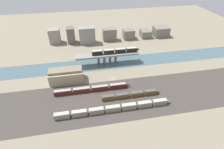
% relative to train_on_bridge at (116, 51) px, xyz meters
% --- Properties ---
extents(ground_plane, '(400.00, 400.00, 0.00)m').
position_rel_train_on_bridge_xyz_m(ground_plane, '(-8.06, -23.68, -11.92)').
color(ground_plane, gray).
extents(railbed_yard, '(280.00, 42.00, 0.01)m').
position_rel_train_on_bridge_xyz_m(railbed_yard, '(-8.06, -47.68, -11.92)').
color(railbed_yard, '#423D38').
rests_on(railbed_yard, ground).
extents(river_water, '(320.00, 20.78, 0.01)m').
position_rel_train_on_bridge_xyz_m(river_water, '(-8.06, 0.00, -11.92)').
color(river_water, '#47606B').
rests_on(river_water, ground).
extents(bridge, '(56.13, 9.04, 9.98)m').
position_rel_train_on_bridge_xyz_m(bridge, '(-8.06, 0.00, -3.65)').
color(bridge, gray).
rests_on(bridge, ground).
extents(train_on_bridge, '(43.41, 3.18, 3.97)m').
position_rel_train_on_bridge_xyz_m(train_on_bridge, '(0.00, 0.00, 0.00)').
color(train_on_bridge, black).
rests_on(train_on_bridge, bridge).
extents(train_yard_near, '(76.68, 3.00, 3.92)m').
position_rel_train_on_bridge_xyz_m(train_yard_near, '(-12.79, -58.30, -10.00)').
color(train_yard_near, gray).
rests_on(train_yard_near, ground).
extents(train_yard_mid, '(43.05, 3.10, 3.48)m').
position_rel_train_on_bridge_xyz_m(train_yard_mid, '(1.47, -47.27, -10.23)').
color(train_yard_mid, brown).
rests_on(train_yard_mid, ground).
extents(train_yard_far, '(56.99, 2.66, 3.88)m').
position_rel_train_on_bridge_xyz_m(train_yard_far, '(-24.83, -36.29, -10.02)').
color(train_yard_far, '#5B1E19').
rests_on(train_yard_far, ground).
extents(warehouse_building, '(25.67, 12.17, 10.68)m').
position_rel_train_on_bridge_xyz_m(warehouse_building, '(-43.92, -19.61, -6.85)').
color(warehouse_building, tan).
rests_on(warehouse_building, ground).
extents(city_block_far_left, '(11.50, 10.54, 15.83)m').
position_rel_train_on_bridge_xyz_m(city_block_far_left, '(-57.76, 54.34, -4.01)').
color(city_block_far_left, gray).
rests_on(city_block_far_left, ground).
extents(city_block_left, '(8.11, 10.47, 17.28)m').
position_rel_train_on_bridge_xyz_m(city_block_left, '(-39.98, 51.41, -3.28)').
color(city_block_left, '#605B56').
rests_on(city_block_left, ground).
extents(city_block_center, '(17.09, 9.51, 18.03)m').
position_rel_train_on_bridge_xyz_m(city_block_center, '(-22.45, 47.13, -2.91)').
color(city_block_center, gray).
rests_on(city_block_center, ground).
extents(city_block_right, '(15.20, 8.49, 13.41)m').
position_rel_train_on_bridge_xyz_m(city_block_right, '(2.94, 50.26, -5.22)').
color(city_block_right, slate).
rests_on(city_block_right, ground).
extents(city_block_far_right, '(12.45, 10.93, 10.69)m').
position_rel_train_on_bridge_xyz_m(city_block_far_right, '(25.64, 50.86, -6.58)').
color(city_block_far_right, slate).
rests_on(city_block_far_right, ground).
extents(city_block_tall, '(11.43, 13.52, 8.15)m').
position_rel_train_on_bridge_xyz_m(city_block_tall, '(46.54, 51.65, -7.85)').
color(city_block_tall, slate).
rests_on(city_block_tall, ground).
extents(city_block_low, '(17.47, 13.80, 11.04)m').
position_rel_train_on_bridge_xyz_m(city_block_low, '(65.68, 51.05, -6.41)').
color(city_block_low, slate).
rests_on(city_block_low, ground).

